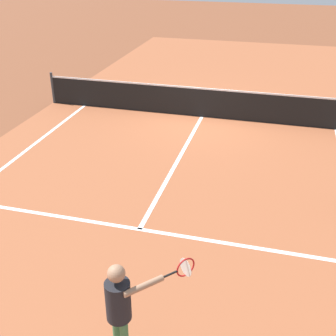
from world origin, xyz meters
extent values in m
plane|color=brown|center=(0.00, 0.00, 0.00)|extent=(60.00, 60.00, 0.00)
cube|color=#9E5433|center=(0.00, 0.00, 0.00)|extent=(10.62, 24.40, 0.00)
cube|color=white|center=(0.00, -6.40, 0.00)|extent=(8.22, 0.10, 0.01)
cube|color=white|center=(0.00, -3.20, 0.00)|extent=(0.10, 6.40, 0.01)
cylinder|color=#33383D|center=(-5.26, 0.00, 0.54)|extent=(0.09, 0.09, 1.07)
cube|color=black|center=(0.00, 0.00, 0.46)|extent=(10.51, 0.02, 0.91)
cube|color=white|center=(0.00, 0.00, 0.94)|extent=(10.51, 0.03, 0.05)
cylinder|color=#3F7247|center=(0.64, -9.24, 0.40)|extent=(0.11, 0.11, 0.80)
cylinder|color=black|center=(0.72, -9.31, 1.08)|extent=(0.32, 0.32, 0.56)
sphere|color=#A87A5B|center=(0.72, -9.31, 1.51)|extent=(0.22, 0.22, 0.22)
cylinder|color=#A87A5B|center=(0.60, -9.20, 1.09)|extent=(0.08, 0.08, 0.54)
cylinder|color=#A87A5B|center=(1.03, -9.22, 1.31)|extent=(0.42, 0.46, 0.08)
cylinder|color=black|center=(1.29, -8.94, 1.31)|extent=(0.17, 0.18, 0.03)
torus|color=red|center=(1.45, -8.76, 1.31)|extent=(0.20, 0.22, 0.28)
cylinder|color=silver|center=(1.45, -8.76, 1.31)|extent=(0.19, 0.17, 0.25)
camera|label=1|loc=(2.35, -13.00, 5.01)|focal=46.41mm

